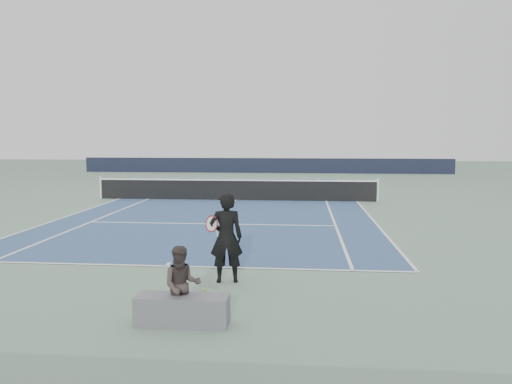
# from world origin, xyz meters

# --- Properties ---
(ground) EXTENTS (80.00, 80.00, 0.00)m
(ground) POSITION_xyz_m (0.00, 0.00, 0.00)
(ground) COLOR slate
(court_surface) EXTENTS (10.97, 23.77, 0.01)m
(court_surface) POSITION_xyz_m (0.00, 0.00, 0.01)
(court_surface) COLOR #334F79
(court_surface) RESTS_ON ground
(tennis_net) EXTENTS (12.90, 0.10, 1.07)m
(tennis_net) POSITION_xyz_m (0.00, 0.00, 0.50)
(tennis_net) COLOR silver
(tennis_net) RESTS_ON ground
(windscreen_far) EXTENTS (30.00, 0.25, 1.20)m
(windscreen_far) POSITION_xyz_m (0.00, 17.88, 0.60)
(windscreen_far) COLOR black
(windscreen_far) RESTS_ON ground
(tennis_player) EXTENTS (0.83, 0.61, 1.80)m
(tennis_player) POSITION_xyz_m (1.52, -12.93, 0.90)
(tennis_player) COLOR black
(tennis_player) RESTS_ON ground
(tennis_ball) EXTENTS (0.06, 0.06, 0.06)m
(tennis_ball) POSITION_xyz_m (1.20, -13.61, 0.03)
(tennis_ball) COLOR #D0E22E
(tennis_ball) RESTS_ON ground
(spectator_bench) EXTENTS (1.50, 0.83, 1.23)m
(spectator_bench) POSITION_xyz_m (1.19, -15.25, 0.44)
(spectator_bench) COLOR slate
(spectator_bench) RESTS_ON ground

